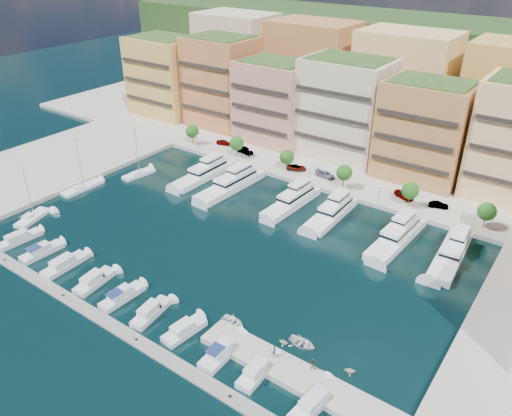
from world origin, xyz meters
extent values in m
plane|color=black|center=(0.00, 0.00, 0.00)|extent=(400.00, 400.00, 0.00)
cube|color=#9E998E|center=(0.00, 62.00, 0.00)|extent=(220.00, 64.00, 2.00)
cube|color=#9E998E|center=(-62.00, -8.00, 0.00)|extent=(34.00, 76.00, 2.00)
cube|color=#1B3314|center=(0.00, 110.00, 0.00)|extent=(240.00, 40.00, 58.00)
cube|color=gray|center=(-3.00, -30.00, 0.00)|extent=(72.00, 2.20, 0.35)
cube|color=#9E998E|center=(30.00, -22.00, 0.00)|extent=(32.00, 5.00, 2.00)
cube|color=gold|center=(-66.00, 50.00, 13.00)|extent=(22.00, 16.00, 24.00)
cube|color=black|center=(-66.00, 41.75, 13.00)|extent=(20.24, 0.50, 0.90)
cube|color=#2B4E1F|center=(-66.00, 50.00, 25.40)|extent=(19.36, 14.08, 0.80)
cube|color=#C57241|center=(-44.00, 52.00, 14.00)|extent=(20.00, 16.00, 26.00)
cube|color=black|center=(-44.00, 43.75, 14.00)|extent=(18.40, 0.50, 0.90)
cube|color=#2B4E1F|center=(-44.00, 52.00, 27.40)|extent=(17.60, 14.08, 0.80)
cube|color=tan|center=(-23.00, 50.00, 12.00)|extent=(20.00, 15.00, 22.00)
cube|color=black|center=(-23.00, 42.25, 12.00)|extent=(18.40, 0.50, 0.90)
cube|color=#2B4E1F|center=(-23.00, 50.00, 23.40)|extent=(17.60, 13.20, 0.80)
cube|color=beige|center=(-2.00, 52.00, 13.50)|extent=(22.00, 16.00, 25.00)
cube|color=black|center=(-2.00, 43.75, 13.50)|extent=(20.24, 0.50, 0.90)
cube|color=#2B4E1F|center=(-2.00, 52.00, 26.40)|extent=(19.36, 14.08, 0.80)
cube|color=#B77B44|center=(20.00, 50.00, 12.50)|extent=(20.00, 15.00, 23.00)
cube|color=black|center=(20.00, 42.25, 12.50)|extent=(18.40, 0.50, 0.90)
cube|color=#2B4E1F|center=(20.00, 50.00, 24.40)|extent=(17.60, 13.20, 0.80)
cube|color=beige|center=(-55.00, 74.00, 16.00)|extent=(26.00, 18.00, 30.00)
cube|color=#B77B44|center=(-25.00, 74.00, 16.00)|extent=(26.00, 18.00, 30.00)
cube|color=#EFBE7E|center=(5.00, 74.00, 16.00)|extent=(26.00, 18.00, 30.00)
cylinder|color=#473323|center=(-40.00, 33.50, 2.50)|extent=(0.24, 0.24, 3.00)
sphere|color=#1A4F16|center=(-40.00, 33.50, 4.75)|extent=(3.80, 3.80, 3.80)
cylinder|color=#473323|center=(-24.00, 33.50, 2.50)|extent=(0.24, 0.24, 3.00)
sphere|color=#1A4F16|center=(-24.00, 33.50, 4.75)|extent=(3.80, 3.80, 3.80)
cylinder|color=#473323|center=(-8.00, 33.50, 2.50)|extent=(0.24, 0.24, 3.00)
sphere|color=#1A4F16|center=(-8.00, 33.50, 4.75)|extent=(3.80, 3.80, 3.80)
cylinder|color=#473323|center=(8.00, 33.50, 2.50)|extent=(0.24, 0.24, 3.00)
sphere|color=#1A4F16|center=(8.00, 33.50, 4.75)|extent=(3.80, 3.80, 3.80)
cylinder|color=#473323|center=(24.00, 33.50, 2.50)|extent=(0.24, 0.24, 3.00)
sphere|color=#1A4F16|center=(24.00, 33.50, 4.75)|extent=(3.80, 3.80, 3.80)
cylinder|color=#473323|center=(40.00, 33.50, 2.50)|extent=(0.24, 0.24, 3.00)
sphere|color=#1A4F16|center=(40.00, 33.50, 4.75)|extent=(3.80, 3.80, 3.80)
cylinder|color=black|center=(-36.00, 31.20, 3.00)|extent=(0.10, 0.10, 4.00)
sphere|color=#FFF2CC|center=(-36.00, 31.20, 5.05)|extent=(0.30, 0.30, 0.30)
cylinder|color=black|center=(-18.00, 31.20, 3.00)|extent=(0.10, 0.10, 4.00)
sphere|color=#FFF2CC|center=(-18.00, 31.20, 5.05)|extent=(0.30, 0.30, 0.30)
cylinder|color=black|center=(0.00, 31.20, 3.00)|extent=(0.10, 0.10, 4.00)
sphere|color=#FFF2CC|center=(0.00, 31.20, 5.05)|extent=(0.30, 0.30, 0.30)
cylinder|color=black|center=(18.00, 31.20, 3.00)|extent=(0.10, 0.10, 4.00)
sphere|color=#FFF2CC|center=(18.00, 31.20, 5.05)|extent=(0.30, 0.30, 0.30)
cylinder|color=black|center=(36.00, 31.20, 3.00)|extent=(0.10, 0.10, 4.00)
sphere|color=#FFF2CC|center=(36.00, 31.20, 5.05)|extent=(0.30, 0.30, 0.30)
cube|color=white|center=(-23.80, 19.24, 0.35)|extent=(4.65, 19.53, 2.30)
cube|color=white|center=(-23.80, 21.19, 2.40)|extent=(3.80, 10.75, 1.80)
cube|color=black|center=(-23.80, 21.19, 2.40)|extent=(3.86, 10.81, 0.55)
cube|color=white|center=(-23.80, 22.75, 4.00)|extent=(2.78, 5.86, 1.40)
cylinder|color=#B2B2B7|center=(-23.80, 23.92, 5.60)|extent=(0.14, 0.14, 1.80)
cube|color=black|center=(-23.80, 19.24, -0.10)|extent=(4.70, 19.58, 0.35)
cube|color=white|center=(-14.41, 18.47, 0.35)|extent=(5.82, 21.26, 2.30)
cube|color=white|center=(-14.41, 20.57, 2.40)|extent=(4.53, 11.75, 1.80)
cube|color=black|center=(-14.41, 20.57, 2.40)|extent=(4.59, 11.81, 0.55)
cube|color=white|center=(-14.41, 22.26, 4.00)|extent=(3.22, 6.44, 1.40)
cylinder|color=#B2B2B7|center=(-14.41, 23.52, 5.60)|extent=(0.14, 0.14, 1.80)
cube|color=white|center=(2.08, 19.87, 0.35)|extent=(4.95, 18.41, 2.30)
cube|color=white|center=(2.08, 21.70, 2.40)|extent=(3.85, 10.17, 1.80)
cube|color=black|center=(2.08, 21.70, 2.40)|extent=(3.92, 10.23, 0.55)
cube|color=white|center=(2.08, 23.16, 4.00)|extent=(2.74, 5.58, 1.40)
cylinder|color=#B2B2B7|center=(2.08, 24.25, 5.60)|extent=(0.14, 0.14, 1.80)
cube|color=white|center=(11.89, 20.29, 0.35)|extent=(4.90, 17.51, 2.30)
cube|color=white|center=(11.89, 22.03, 2.40)|extent=(3.92, 9.66, 1.80)
cube|color=black|center=(11.89, 22.03, 2.40)|extent=(3.98, 9.72, 0.55)
cube|color=white|center=(11.89, 23.42, 4.00)|extent=(2.83, 5.28, 1.40)
cylinder|color=#B2B2B7|center=(11.89, 24.47, 5.60)|extent=(0.14, 0.14, 1.80)
cube|color=black|center=(11.89, 20.29, -0.10)|extent=(4.95, 17.57, 0.35)
cube|color=white|center=(27.03, 19.26, 0.35)|extent=(5.53, 19.69, 2.30)
cube|color=white|center=(27.03, 21.20, 2.40)|extent=(4.27, 10.89, 1.80)
cube|color=black|center=(27.03, 21.20, 2.40)|extent=(4.33, 10.96, 0.55)
cube|color=white|center=(27.03, 22.76, 4.00)|extent=(3.03, 5.98, 1.40)
cylinder|color=#B2B2B7|center=(27.03, 23.93, 5.60)|extent=(0.14, 0.14, 1.80)
cube|color=white|center=(37.65, 19.52, 0.35)|extent=(5.62, 19.20, 2.30)
cube|color=white|center=(37.65, 21.42, 2.40)|extent=(4.27, 10.64, 1.80)
cube|color=black|center=(37.65, 21.42, 2.40)|extent=(4.33, 10.70, 0.55)
cube|color=white|center=(37.65, 22.94, 4.00)|extent=(2.99, 5.85, 1.40)
cylinder|color=#B2B2B7|center=(37.65, 24.07, 5.60)|extent=(0.14, 0.14, 1.80)
cube|color=silver|center=(-33.98, -24.50, 0.25)|extent=(2.97, 8.97, 1.40)
cube|color=silver|center=(-33.98, -24.94, 1.55)|extent=(2.15, 4.35, 1.10)
cube|color=black|center=(-33.98, -23.17, 1.30)|extent=(1.76, 0.21, 0.55)
cube|color=silver|center=(-26.41, -24.50, 0.25)|extent=(3.07, 8.32, 1.40)
cube|color=silver|center=(-26.41, -24.91, 1.55)|extent=(2.27, 4.03, 1.10)
cube|color=black|center=(-26.41, -23.27, 1.30)|extent=(1.92, 0.20, 0.55)
cube|color=navy|center=(-26.41, -25.98, 2.15)|extent=(1.98, 2.55, 0.12)
cube|color=silver|center=(-19.15, -24.50, 0.25)|extent=(3.22, 9.01, 1.40)
cube|color=silver|center=(-19.15, -24.94, 1.55)|extent=(2.39, 4.36, 1.10)
cube|color=black|center=(-19.15, -23.17, 1.30)|extent=(2.04, 0.19, 0.55)
cube|color=silver|center=(-10.62, -24.50, 0.25)|extent=(3.78, 8.31, 1.40)
cube|color=silver|center=(-10.62, -24.90, 1.55)|extent=(2.65, 4.10, 1.10)
cube|color=black|center=(-10.62, -23.30, 1.30)|extent=(2.01, 0.35, 0.55)
cube|color=silver|center=(-3.44, -24.50, 0.25)|extent=(2.79, 8.32, 1.40)
cube|color=silver|center=(-3.44, -24.91, 1.55)|extent=(2.10, 4.02, 1.10)
cube|color=black|center=(-3.44, -23.26, 1.30)|extent=(1.84, 0.15, 0.55)
cube|color=navy|center=(-3.44, -25.98, 2.15)|extent=(1.86, 2.53, 0.12)
cube|color=silver|center=(3.46, -24.50, 0.25)|extent=(3.48, 8.16, 1.40)
cube|color=silver|center=(3.46, -24.90, 1.55)|extent=(2.40, 4.02, 1.10)
cube|color=black|center=(3.46, -23.31, 1.30)|extent=(1.75, 0.34, 0.55)
cube|color=silver|center=(10.68, -24.50, 0.25)|extent=(3.44, 7.53, 1.40)
cube|color=silver|center=(10.68, -24.86, 1.55)|extent=(2.44, 3.70, 1.10)
cube|color=black|center=(10.68, -23.41, 1.30)|extent=(1.91, 0.31, 0.55)
cube|color=silver|center=(18.23, -24.50, 0.25)|extent=(3.09, 8.28, 1.40)
cube|color=silver|center=(18.23, -24.91, 1.55)|extent=(2.33, 4.00, 1.10)
cube|color=black|center=(18.23, -23.27, 1.30)|extent=(2.04, 0.16, 0.55)
cube|color=navy|center=(18.23, -25.98, 2.15)|extent=(2.06, 2.52, 0.12)
cube|color=silver|center=(24.54, -24.50, 0.25)|extent=(2.81, 7.58, 1.40)
cube|color=silver|center=(24.54, -24.87, 1.55)|extent=(2.11, 3.67, 1.10)
cube|color=black|center=(24.54, -23.38, 1.30)|extent=(1.83, 0.17, 0.55)
cube|color=silver|center=(33.61, -24.50, 0.25)|extent=(3.47, 8.57, 1.40)
cube|color=silver|center=(33.61, -24.92, 1.55)|extent=(2.44, 4.20, 1.10)
cube|color=black|center=(33.61, -23.25, 1.30)|extent=(1.86, 0.30, 0.55)
cube|color=white|center=(-38.07, 10.87, 0.20)|extent=(3.80, 8.86, 1.20)
cube|color=white|center=(-38.07, 10.01, 1.10)|extent=(1.89, 2.34, 0.60)
cylinder|color=#B2B2B7|center=(-38.07, 11.30, 6.80)|extent=(0.14, 0.14, 12.00)
cylinder|color=#B2B2B7|center=(-38.07, 9.58, 1.80)|extent=(0.60, 3.84, 0.10)
cube|color=white|center=(-43.14, -2.50, 0.20)|extent=(2.95, 10.30, 1.20)
cube|color=white|center=(-43.14, -3.53, 1.10)|extent=(1.72, 2.59, 0.60)
cylinder|color=#B2B2B7|center=(-43.14, -1.99, 6.80)|extent=(0.14, 0.14, 12.00)
cylinder|color=#B2B2B7|center=(-43.14, -4.04, 1.80)|extent=(0.17, 4.62, 0.10)
cube|color=white|center=(-39.85, -17.90, 0.20)|extent=(5.27, 8.87, 1.20)
cube|color=white|center=(-39.85, -18.74, 1.10)|extent=(2.25, 2.52, 0.60)
cylinder|color=#B2B2B7|center=(-39.85, -17.48, 6.80)|extent=(0.14, 0.14, 12.00)
cylinder|color=#B2B2B7|center=(-39.85, -19.16, 1.80)|extent=(1.27, 3.63, 0.10)
imported|color=beige|center=(34.89, -16.74, 0.43)|extent=(2.04, 1.91, 0.87)
imported|color=silver|center=(26.73, -16.12, 0.45)|extent=(4.40, 3.17, 0.90)
imported|color=beige|center=(24.33, -17.49, 0.42)|extent=(1.74, 1.55, 0.84)
imported|color=white|center=(15.56, -18.54, 0.44)|extent=(4.48, 3.38, 0.88)
imported|color=gray|center=(-32.15, 37.96, 1.76)|extent=(4.74, 2.84, 1.51)
imported|color=gray|center=(-23.45, 36.42, 1.82)|extent=(5.19, 2.40, 1.65)
imported|color=gray|center=(-6.21, 35.40, 1.68)|extent=(5.36, 4.01, 1.35)
imported|color=gray|center=(1.82, 35.88, 1.76)|extent=(5.47, 2.84, 1.52)
imported|color=gray|center=(21.88, 36.44, 1.84)|extent=(5.33, 3.89, 1.69)
imported|color=gray|center=(29.75, 36.57, 1.68)|extent=(4.39, 2.58, 1.37)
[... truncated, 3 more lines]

